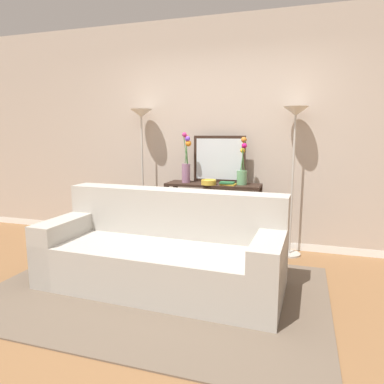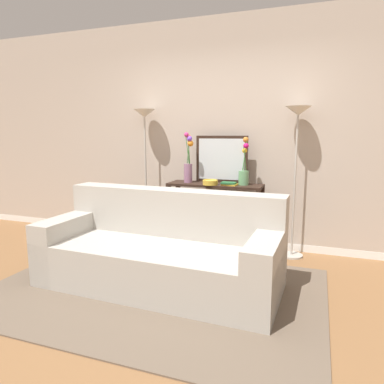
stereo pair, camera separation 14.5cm
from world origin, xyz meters
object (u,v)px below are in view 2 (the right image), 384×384
floor_lamp_right (297,140)px  wall_mirror (222,159)px  floor_lamp_left (145,138)px  book_row_under_console (192,243)px  vase_short_flowers (244,170)px  vase_tall_flowers (188,163)px  console_table (215,205)px  fruit_bowl (210,182)px  couch (161,253)px  book_stack (229,184)px

floor_lamp_right → wall_mirror: 0.91m
floor_lamp_left → book_row_under_console: size_ratio=5.04×
vase_short_flowers → vase_tall_flowers: bearing=-177.9°
console_table → fruit_bowl: 0.32m
floor_lamp_left → console_table: bearing=-5.5°
couch → fruit_bowl: 1.17m
book_row_under_console → console_table: bearing=-0.0°
book_stack → book_row_under_console: 0.94m
floor_lamp_right → fruit_bowl: floor_lamp_right is taller
vase_short_flowers → fruit_bowl: 0.42m
fruit_bowl → book_stack: bearing=6.7°
vase_short_flowers → book_stack: bearing=-147.0°
wall_mirror → vase_short_flowers: bearing=-23.8°
floor_lamp_left → couch: bearing=-57.5°
vase_short_flowers → book_row_under_console: bearing=-178.8°
book_stack → floor_lamp_right: bearing=13.9°
vase_tall_flowers → wall_mirror: bearing=23.1°
floor_lamp_left → vase_short_flowers: 1.37m
floor_lamp_left → fruit_bowl: size_ratio=9.67×
vase_tall_flowers → fruit_bowl: size_ratio=3.40×
couch → vase_tall_flowers: (-0.14, 1.12, 0.75)m
floor_lamp_left → vase_short_flowers: floor_lamp_left is taller
vase_short_flowers → fruit_bowl: (-0.37, -0.12, -0.15)m
wall_mirror → vase_short_flowers: 0.35m
vase_short_flowers → book_stack: size_ratio=3.02×
book_row_under_console → book_stack: bearing=-9.8°
vase_tall_flowers → book_row_under_console: 1.01m
floor_lamp_right → vase_short_flowers: floor_lamp_right is taller
floor_lamp_left → book_stack: floor_lamp_left is taller
floor_lamp_left → book_row_under_console: floor_lamp_left is taller
vase_short_flowers → fruit_bowl: vase_short_flowers is taller
console_table → fruit_bowl: (-0.03, -0.11, 0.30)m
console_table → vase_short_flowers: (0.34, 0.01, 0.44)m
wall_mirror → floor_lamp_left: bearing=-176.9°
couch → floor_lamp_left: 1.79m
console_table → book_row_under_console: size_ratio=3.31×
wall_mirror → book_stack: bearing=-56.4°
floor_lamp_right → book_row_under_console: (-1.21, -0.09, -1.30)m
floor_lamp_left → wall_mirror: 1.05m
console_table → book_row_under_console: 0.59m
floor_lamp_right → book_row_under_console: bearing=-175.6°
book_stack → fruit_bowl: bearing=-173.3°
vase_tall_flowers → console_table: bearing=2.0°
floor_lamp_left → vase_tall_flowers: 0.71m
wall_mirror → vase_tall_flowers: (-0.38, -0.16, -0.05)m
floor_lamp_right → wall_mirror: (-0.88, 0.05, -0.24)m
floor_lamp_left → wall_mirror: floor_lamp_left is taller
book_row_under_console → vase_short_flowers: bearing=1.2°
floor_lamp_right → couch: bearing=-132.2°
vase_tall_flowers → vase_short_flowers: (0.68, 0.03, -0.06)m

